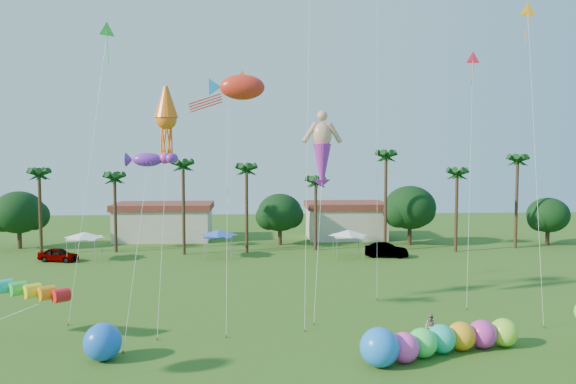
{
  "coord_description": "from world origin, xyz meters",
  "views": [
    {
      "loc": [
        -1.93,
        -23.71,
        11.36
      ],
      "look_at": [
        0.0,
        10.0,
        9.0
      ],
      "focal_mm": 35.0,
      "sensor_mm": 36.0,
      "label": 1
    }
  ],
  "objects": [
    {
      "name": "rainbow_tube",
      "position": [
        -15.09,
        9.76,
        2.92
      ],
      "size": [
        8.7,
        3.95,
        3.36
      ],
      "color": "red",
      "rests_on": "ground"
    },
    {
      "name": "car_a",
      "position": [
        -22.64,
        35.67,
        0.71
      ],
      "size": [
        4.43,
        2.6,
        1.42
      ],
      "primitive_type": "imported",
      "rotation": [
        0.0,
        0.0,
        1.33
      ],
      "color": "#4C4C54",
      "rests_on": "ground"
    },
    {
      "name": "tree_line",
      "position": [
        3.57,
        44.0,
        4.28
      ],
      "size": [
        69.46,
        8.91,
        11.0
      ],
      "color": "#3A2819",
      "rests_on": "ground"
    },
    {
      "name": "spectator_b",
      "position": [
        8.62,
        9.11,
        0.8
      ],
      "size": [
        0.89,
        0.97,
        1.59
      ],
      "primitive_type": "imported",
      "rotation": [
        0.0,
        0.0,
        -1.09
      ],
      "color": "gray",
      "rests_on": "ground"
    },
    {
      "name": "buildings_row",
      "position": [
        -3.09,
        50.0,
        2.0
      ],
      "size": [
        35.0,
        7.0,
        4.0
      ],
      "color": "beige",
      "rests_on": "ground"
    },
    {
      "name": "delta_kite_yellow",
      "position": [
        17.03,
        15.02,
        20.91
      ],
      "size": [
        1.34,
        4.33,
        21.89
      ],
      "color": "#FFA31A",
      "rests_on": "ground"
    },
    {
      "name": "merman_kite",
      "position": [
        2.79,
        16.15,
        11.29
      ],
      "size": [
        2.59,
        4.84,
        13.89
      ],
      "color": "tan",
      "rests_on": "ground"
    },
    {
      "name": "car_b",
      "position": [
        12.24,
        36.08,
        0.77
      ],
      "size": [
        4.89,
        2.47,
        1.54
      ],
      "primitive_type": "imported",
      "rotation": [
        0.0,
        0.0,
        1.38
      ],
      "color": "#4C4C54",
      "rests_on": "ground"
    },
    {
      "name": "delta_kite_green",
      "position": [
        -12.47,
        17.37,
        19.74
      ],
      "size": [
        2.51,
        4.77,
        20.69
      ],
      "color": "#33DC3F",
      "rests_on": "ground"
    },
    {
      "name": "fish_kite",
      "position": [
        -2.86,
        15.9,
        15.93
      ],
      "size": [
        4.74,
        6.53,
        16.92
      ],
      "color": "red",
      "rests_on": "ground"
    },
    {
      "name": "caterpillar_inflatable",
      "position": [
        8.05,
        6.44,
        0.88
      ],
      "size": [
        10.17,
        4.87,
        2.11
      ],
      "rotation": [
        0.0,
        0.0,
        0.34
      ],
      "color": "#FB42BC",
      "rests_on": "ground"
    },
    {
      "name": "delta_kite_red",
      "position": [
        14.68,
        18.86,
        18.21
      ],
      "size": [
        2.08,
        3.76,
        19.13
      ],
      "color": "red",
      "rests_on": "ground"
    },
    {
      "name": "lobster_kite",
      "position": [
        -8.79,
        12.33,
        10.92
      ],
      "size": [
        3.5,
        5.65,
        11.57
      ],
      "color": "purple",
      "rests_on": "ground"
    },
    {
      "name": "squid_kite",
      "position": [
        -7.86,
        14.09,
        13.59
      ],
      "size": [
        1.68,
        4.96,
        15.86
      ],
      "color": "orange",
      "rests_on": "ground"
    },
    {
      "name": "blue_ball",
      "position": [
        -10.35,
        6.84,
        1.03
      ],
      "size": [
        2.06,
        2.06,
        2.06
      ],
      "primitive_type": "sphere",
      "color": "blue",
      "rests_on": "ground"
    },
    {
      "name": "tent_row",
      "position": [
        -6.0,
        36.33,
        2.75
      ],
      "size": [
        31.0,
        4.0,
        0.6
      ],
      "color": "white",
      "rests_on": "ground"
    }
  ]
}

